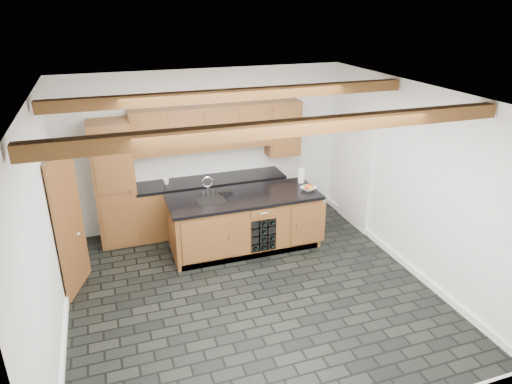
{
  "coord_description": "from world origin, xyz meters",
  "views": [
    {
      "loc": [
        -1.71,
        -5.17,
        3.83
      ],
      "look_at": [
        0.34,
        0.8,
        1.19
      ],
      "focal_mm": 32.0,
      "sensor_mm": 36.0,
      "label": 1
    }
  ],
  "objects_px": {
    "fruit_bowl": "(308,189)",
    "paper_towel": "(301,176)",
    "kitchen_scale": "(226,192)",
    "island": "(245,222)"
  },
  "relations": [
    {
      "from": "island",
      "to": "fruit_bowl",
      "type": "relative_size",
      "value": 10.64
    },
    {
      "from": "paper_towel",
      "to": "fruit_bowl",
      "type": "bearing_deg",
      "value": -96.12
    },
    {
      "from": "island",
      "to": "kitchen_scale",
      "type": "relative_size",
      "value": 12.05
    },
    {
      "from": "island",
      "to": "fruit_bowl",
      "type": "xyz_separation_m",
      "value": [
        1.07,
        -0.12,
        0.49
      ]
    },
    {
      "from": "kitchen_scale",
      "to": "paper_towel",
      "type": "bearing_deg",
      "value": -10.52
    },
    {
      "from": "fruit_bowl",
      "to": "paper_towel",
      "type": "relative_size",
      "value": 0.99
    },
    {
      "from": "kitchen_scale",
      "to": "fruit_bowl",
      "type": "xyz_separation_m",
      "value": [
        1.33,
        -0.3,
        0.0
      ]
    },
    {
      "from": "island",
      "to": "paper_towel",
      "type": "distance_m",
      "value": 1.28
    },
    {
      "from": "fruit_bowl",
      "to": "paper_towel",
      "type": "distance_m",
      "value": 0.39
    },
    {
      "from": "fruit_bowl",
      "to": "kitchen_scale",
      "type": "bearing_deg",
      "value": 167.33
    }
  ]
}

